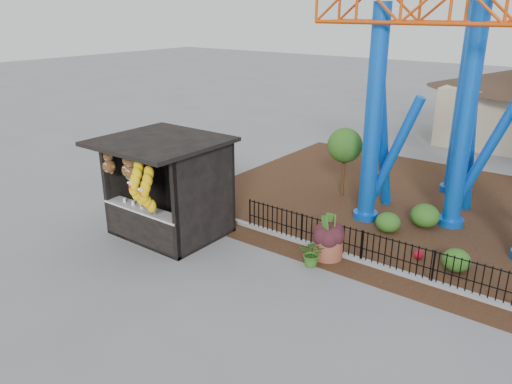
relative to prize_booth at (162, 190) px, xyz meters
The scene contains 9 objects.
ground 3.48m from the prize_booth, 16.95° to the right, with size 120.00×120.00×0.00m, color slate.
mulch_bed 10.07m from the prize_booth, 45.39° to the left, with size 18.00×12.00×0.02m, color #331E11.
curb 7.44m from the prize_booth, 16.63° to the left, with size 18.00×0.18×0.12m, color gray.
prize_booth is the anchor object (origin of this frame).
picket_fence 8.23m from the prize_booth, 14.82° to the left, with size 12.20×0.06×1.00m, color black, non-canonical shape.
terracotta_planter 5.34m from the prize_booth, 20.14° to the left, with size 0.86×0.86×0.60m, color brown.
planter_foliage 5.23m from the prize_booth, 20.14° to the left, with size 0.70×0.70×0.64m, color black.
potted_plant 5.02m from the prize_booth, 12.92° to the left, with size 0.70×0.61×0.78m, color #264C16.
landscaping 8.87m from the prize_booth, 31.56° to the left, with size 7.88×3.26×0.76m.
Camera 1 is at (8.02, -8.86, 6.81)m, focal length 35.00 mm.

